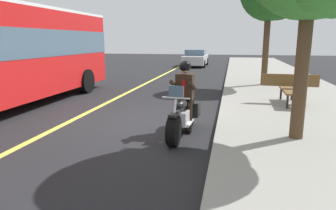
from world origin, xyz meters
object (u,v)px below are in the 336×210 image
(rider_main, at_px, (185,90))
(bench_sidewalk, at_px, (290,87))
(motorcycle_main, at_px, (183,116))
(car_dark, at_px, (196,58))

(rider_main, bearing_deg, bench_sidewalk, 138.86)
(motorcycle_main, height_order, car_dark, car_dark)
(motorcycle_main, xyz_separation_m, car_dark, (-19.44, -2.01, 0.24))
(rider_main, bearing_deg, motorcycle_main, -2.92)
(motorcycle_main, bearing_deg, bench_sidewalk, 140.29)
(rider_main, bearing_deg, car_dark, -174.02)
(rider_main, distance_m, car_dark, 19.36)
(car_dark, relative_size, bench_sidewalk, 2.54)
(car_dark, bearing_deg, rider_main, 5.98)
(rider_main, height_order, car_dark, rider_main)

